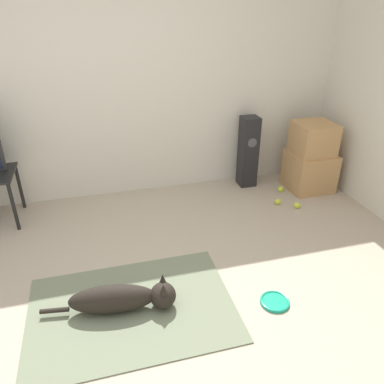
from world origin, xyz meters
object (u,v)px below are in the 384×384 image
at_px(floor_speaker, 248,152).
at_px(frisbee, 275,302).
at_px(dog, 124,298).
at_px(tennis_ball_by_boxes, 278,202).
at_px(cardboard_box_lower, 309,171).
at_px(cardboard_box_upper, 313,138).
at_px(tennis_ball_near_speaker, 297,205).
at_px(tennis_ball_loose_on_carpet, 281,189).

bearing_deg(floor_speaker, frisbee, -106.35).
relative_size(dog, tennis_ball_by_boxes, 14.87).
xyz_separation_m(cardboard_box_lower, cardboard_box_upper, (-0.01, -0.00, 0.41)).
xyz_separation_m(tennis_ball_by_boxes, tennis_ball_near_speaker, (0.17, -0.13, 0.00)).
distance_m(tennis_ball_by_boxes, tennis_ball_near_speaker, 0.21).
relative_size(cardboard_box_upper, tennis_ball_near_speaker, 6.51).
bearing_deg(floor_speaker, tennis_ball_loose_on_carpet, -42.87).
distance_m(tennis_ball_by_boxes, tennis_ball_loose_on_carpet, 0.33).
relative_size(cardboard_box_lower, tennis_ball_loose_on_carpet, 7.57).
bearing_deg(dog, tennis_ball_by_boxes, 32.60).
distance_m(cardboard_box_upper, tennis_ball_near_speaker, 0.82).
distance_m(frisbee, tennis_ball_near_speaker, 1.55).
bearing_deg(tennis_ball_near_speaker, tennis_ball_loose_on_carpet, 88.57).
bearing_deg(dog, cardboard_box_upper, 31.75).
xyz_separation_m(cardboard_box_lower, floor_speaker, (-0.68, 0.29, 0.20)).
bearing_deg(tennis_ball_by_boxes, tennis_ball_near_speaker, -38.69).
bearing_deg(tennis_ball_loose_on_carpet, tennis_ball_near_speaker, -91.43).
height_order(dog, frisbee, dog).
bearing_deg(cardboard_box_lower, tennis_ball_near_speaker, -131.17).
height_order(cardboard_box_lower, cardboard_box_upper, cardboard_box_upper).
xyz_separation_m(tennis_ball_by_boxes, tennis_ball_loose_on_carpet, (0.18, 0.28, 0.00)).
distance_m(frisbee, cardboard_box_upper, 2.19).
bearing_deg(cardboard_box_lower, dog, -148.34).
height_order(cardboard_box_lower, tennis_ball_near_speaker, cardboard_box_lower).
bearing_deg(cardboard_box_lower, tennis_ball_by_boxes, -151.71).
height_order(cardboard_box_upper, tennis_ball_near_speaker, cardboard_box_upper).
distance_m(dog, tennis_ball_loose_on_carpet, 2.48).
height_order(frisbee, floor_speaker, floor_speaker).
height_order(tennis_ball_by_boxes, tennis_ball_near_speaker, same).
xyz_separation_m(dog, tennis_ball_near_speaker, (2.00, 1.04, -0.09)).
distance_m(cardboard_box_lower, cardboard_box_upper, 0.41).
bearing_deg(tennis_ball_by_boxes, cardboard_box_lower, 28.29).
xyz_separation_m(floor_speaker, tennis_ball_near_speaker, (0.31, -0.71, -0.40)).
relative_size(tennis_ball_near_speaker, tennis_ball_loose_on_carpet, 1.00).
distance_m(floor_speaker, tennis_ball_loose_on_carpet, 0.59).
xyz_separation_m(frisbee, floor_speaker, (0.58, 1.97, 0.42)).
bearing_deg(cardboard_box_lower, tennis_ball_loose_on_carpet, -177.76).
height_order(frisbee, cardboard_box_upper, cardboard_box_upper).
relative_size(frisbee, cardboard_box_lower, 0.45).
bearing_deg(tennis_ball_loose_on_carpet, floor_speaker, 137.13).
relative_size(floor_speaker, tennis_ball_loose_on_carpet, 12.98).
relative_size(frisbee, tennis_ball_by_boxes, 3.42).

